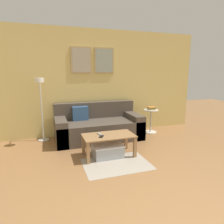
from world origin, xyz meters
TOP-DOWN VIEW (x-y plane):
  - wall_back at (-0.00, 3.77)m, footprint 5.60×0.09m
  - area_rug at (-0.06, 1.88)m, footprint 1.12×0.78m
  - couch at (-0.01, 3.29)m, footprint 1.96×0.92m
  - coffee_table at (-0.08, 2.26)m, footprint 0.94×0.51m
  - storage_bin at (-0.11, 2.25)m, footprint 0.55×0.46m
  - floor_lamp at (-1.24, 3.41)m, footprint 0.25×0.48m
  - side_table at (1.39, 3.33)m, footprint 0.37×0.37m
  - book_stack at (1.40, 3.33)m, footprint 0.21×0.18m
  - remote_control at (-0.23, 2.33)m, footprint 0.06×0.15m
  - cell_phone at (-0.23, 2.20)m, footprint 0.13×0.15m

SIDE VIEW (x-z plane):
  - area_rug at x=-0.06m, z-range 0.00..0.01m
  - storage_bin at x=-0.11m, z-range 0.00..0.24m
  - couch at x=-0.01m, z-range -0.12..0.70m
  - coffee_table at x=-0.08m, z-range 0.12..0.53m
  - side_table at x=1.39m, z-range 0.06..0.66m
  - cell_phone at x=-0.23m, z-range 0.40..0.41m
  - remote_control at x=-0.23m, z-range 0.40..0.42m
  - book_stack at x=1.40m, z-range 0.60..0.67m
  - floor_lamp at x=-1.24m, z-range 0.22..1.64m
  - wall_back at x=0.00m, z-range 0.01..2.56m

